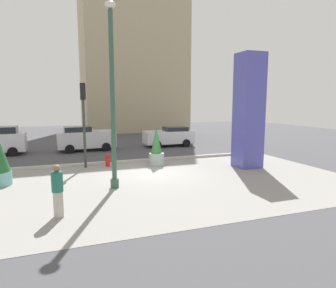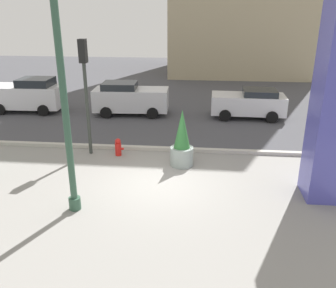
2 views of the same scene
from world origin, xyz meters
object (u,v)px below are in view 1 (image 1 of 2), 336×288
at_px(car_intersection, 86,138).
at_px(pedestrian_on_sidewalk, 57,188).
at_px(art_pillar_blue, 249,111).
at_px(car_curb_west, 169,136).
at_px(potted_plant_near_right, 156,150).
at_px(traffic_light_far_side, 84,112).
at_px(fire_hydrant, 108,160).
at_px(lamp_post, 113,101).

bearing_deg(car_intersection, pedestrian_on_sidewalk, -98.01).
bearing_deg(art_pillar_blue, car_curb_west, 99.26).
distance_m(art_pillar_blue, potted_plant_near_right, 5.64).
distance_m(potted_plant_near_right, traffic_light_far_side, 4.59).
bearing_deg(fire_hydrant, car_intersection, 96.68).
height_order(lamp_post, car_intersection, lamp_post).
bearing_deg(traffic_light_far_side, pedestrian_on_sidewalk, -100.89).
distance_m(lamp_post, car_intersection, 10.99).
bearing_deg(potted_plant_near_right, traffic_light_far_side, 167.68).
bearing_deg(lamp_post, fire_hydrant, 85.50).
relative_size(lamp_post, traffic_light_far_side, 1.63).
height_order(fire_hydrant, car_curb_west, car_curb_west).
bearing_deg(pedestrian_on_sidewalk, fire_hydrant, 69.80).
height_order(car_curb_west, car_intersection, car_intersection).
height_order(art_pillar_blue, fire_hydrant, art_pillar_blue).
relative_size(lamp_post, car_curb_west, 1.88).
xyz_separation_m(art_pillar_blue, potted_plant_near_right, (-4.77, 2.00, -2.24)).
height_order(lamp_post, fire_hydrant, lamp_post).
bearing_deg(fire_hydrant, car_curb_west, 46.14).
distance_m(art_pillar_blue, traffic_light_far_side, 9.15).
relative_size(fire_hydrant, traffic_light_far_side, 0.16).
distance_m(traffic_light_far_side, car_curb_west, 9.75).
xyz_separation_m(art_pillar_blue, car_curb_west, (-1.46, 8.98, -2.33)).
xyz_separation_m(car_curb_west, pedestrian_on_sidewalk, (-8.61, -13.34, 0.14)).
xyz_separation_m(art_pillar_blue, pedestrian_on_sidewalk, (-10.08, -4.36, -2.20)).
height_order(art_pillar_blue, traffic_light_far_side, art_pillar_blue).
bearing_deg(car_curb_west, art_pillar_blue, -80.74).
bearing_deg(art_pillar_blue, pedestrian_on_sidewalk, -156.61).
bearing_deg(traffic_light_far_side, lamp_post, -78.93).
bearing_deg(car_intersection, traffic_light_far_side, -94.58).
distance_m(lamp_post, pedestrian_on_sidewalk, 4.50).
bearing_deg(lamp_post, pedestrian_on_sidewalk, -129.75).
bearing_deg(traffic_light_far_side, art_pillar_blue, -18.18).
bearing_deg(potted_plant_near_right, art_pillar_blue, -22.73).
bearing_deg(traffic_light_far_side, fire_hydrant, -5.62).
bearing_deg(potted_plant_near_right, pedestrian_on_sidewalk, -129.85).
distance_m(art_pillar_blue, car_intersection, 12.36).
xyz_separation_m(lamp_post, car_curb_west, (6.35, 10.62, -2.91)).
xyz_separation_m(lamp_post, fire_hydrant, (0.34, 4.37, -3.37)).
bearing_deg(pedestrian_on_sidewalk, car_curb_west, 57.15).
bearing_deg(car_curb_west, lamp_post, -120.88).
bearing_deg(lamp_post, car_intersection, 92.09).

